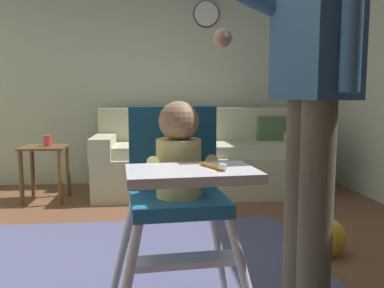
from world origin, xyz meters
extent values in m
cube|color=brown|center=(0.00, 0.00, -0.05)|extent=(5.88, 6.54, 0.10)
cube|color=beige|center=(0.00, 2.50, 1.29)|extent=(5.08, 0.06, 2.58)
cube|color=#BEBE9A|center=(0.56, 1.92, 0.20)|extent=(2.16, 0.84, 0.40)
cube|color=#BEBE9A|center=(0.56, 2.25, 0.63)|extent=(2.16, 0.22, 0.46)
cube|color=#BEBE9A|center=(-0.43, 1.92, 0.50)|extent=(0.20, 0.84, 0.20)
cube|color=#BEBE9A|center=(1.55, 1.92, 0.50)|extent=(0.20, 0.84, 0.20)
cube|color=beige|center=(0.09, 1.87, 0.46)|extent=(0.86, 0.60, 0.11)
cube|color=beige|center=(1.03, 1.87, 0.46)|extent=(0.86, 0.60, 0.11)
cube|color=#4C6B47|center=(1.34, 2.12, 0.60)|extent=(0.35, 0.13, 0.34)
cylinder|color=white|center=(-0.10, -0.35, 0.27)|extent=(0.18, 0.16, 0.56)
cylinder|color=white|center=(0.34, -0.31, 0.27)|extent=(0.16, 0.18, 0.56)
cube|color=#236693|center=(0.14, -0.55, 0.57)|extent=(0.39, 0.39, 0.05)
cube|color=#236693|center=(0.13, -0.40, 0.76)|extent=(0.36, 0.10, 0.34)
cube|color=white|center=(0.17, -0.84, 0.74)|extent=(0.42, 0.29, 0.03)
cube|color=white|center=(0.15, -0.66, 0.38)|extent=(0.41, 0.13, 0.02)
cylinder|color=#E7D381|center=(0.14, -0.57, 0.71)|extent=(0.18, 0.18, 0.22)
sphere|color=#997051|center=(0.14, -0.58, 0.88)|extent=(0.15, 0.15, 0.15)
cylinder|color=#E7D381|center=(0.04, -0.62, 0.72)|extent=(0.06, 0.15, 0.10)
cylinder|color=#E7D381|center=(0.25, -0.60, 0.72)|extent=(0.06, 0.15, 0.10)
cylinder|color=#C67A23|center=(0.23, -0.83, 0.76)|extent=(0.07, 0.12, 0.01)
cube|color=white|center=(0.26, -0.88, 0.76)|extent=(0.02, 0.03, 0.02)
cylinder|color=#6B5F49|center=(0.69, -0.40, 0.48)|extent=(0.14, 0.14, 0.96)
cylinder|color=#6B5F49|center=(0.71, -0.52, 0.48)|extent=(0.14, 0.14, 0.96)
cube|color=#365A80|center=(0.70, -0.46, 1.24)|extent=(0.26, 0.43, 0.56)
cylinder|color=#365A80|center=(0.50, -0.31, 1.38)|extent=(0.48, 0.14, 0.23)
sphere|color=tan|center=(0.35, -0.33, 1.22)|extent=(0.08, 0.08, 0.08)
cylinder|color=#365A80|center=(0.74, -0.70, 1.24)|extent=(0.07, 0.07, 0.51)
sphere|color=gold|center=(1.10, 0.22, 0.12)|extent=(0.24, 0.24, 0.24)
cube|color=brown|center=(-0.96, 1.75, 0.51)|extent=(0.40, 0.40, 0.02)
cylinder|color=brown|center=(-1.13, 1.58, 0.25)|extent=(0.04, 0.04, 0.50)
cylinder|color=brown|center=(-0.79, 1.58, 0.25)|extent=(0.04, 0.04, 0.50)
cylinder|color=brown|center=(-1.13, 1.92, 0.25)|extent=(0.04, 0.04, 0.50)
cylinder|color=brown|center=(-0.79, 1.92, 0.25)|extent=(0.04, 0.04, 0.50)
cylinder|color=#D13D33|center=(-0.93, 1.75, 0.57)|extent=(0.07, 0.07, 0.10)
cylinder|color=white|center=(0.65, 2.45, 1.89)|extent=(0.27, 0.03, 0.27)
cylinder|color=black|center=(0.65, 2.46, 1.89)|extent=(0.29, 0.02, 0.29)
camera|label=1|loc=(0.05, -2.04, 0.97)|focal=36.99mm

